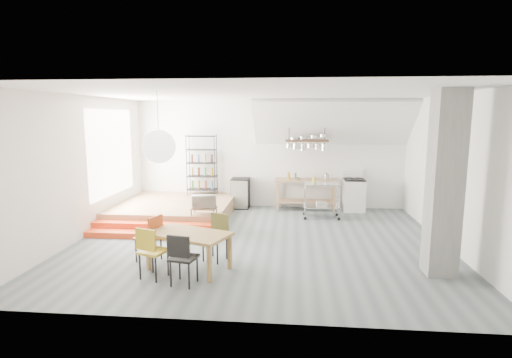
# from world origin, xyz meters

# --- Properties ---
(floor) EXTENTS (8.00, 8.00, 0.00)m
(floor) POSITION_xyz_m (0.00, 0.00, 0.00)
(floor) COLOR #545E62
(floor) RESTS_ON ground
(wall_back) EXTENTS (8.00, 0.04, 3.20)m
(wall_back) POSITION_xyz_m (0.00, 3.50, 1.60)
(wall_back) COLOR silver
(wall_back) RESTS_ON ground
(wall_left) EXTENTS (0.04, 7.00, 3.20)m
(wall_left) POSITION_xyz_m (-4.00, 0.00, 1.60)
(wall_left) COLOR silver
(wall_left) RESTS_ON ground
(wall_right) EXTENTS (0.04, 7.00, 3.20)m
(wall_right) POSITION_xyz_m (4.00, 0.00, 1.60)
(wall_right) COLOR silver
(wall_right) RESTS_ON ground
(ceiling) EXTENTS (8.00, 7.00, 0.02)m
(ceiling) POSITION_xyz_m (0.00, 0.00, 3.20)
(ceiling) COLOR white
(ceiling) RESTS_ON wall_back
(slope_ceiling) EXTENTS (4.40, 1.44, 1.32)m
(slope_ceiling) POSITION_xyz_m (1.80, 2.90, 2.55)
(slope_ceiling) COLOR white
(slope_ceiling) RESTS_ON wall_back
(window_pane) EXTENTS (0.02, 2.50, 2.20)m
(window_pane) POSITION_xyz_m (-3.98, 1.50, 1.80)
(window_pane) COLOR white
(window_pane) RESTS_ON wall_left
(platform) EXTENTS (3.00, 3.00, 0.40)m
(platform) POSITION_xyz_m (-2.50, 2.00, 0.20)
(platform) COLOR olive
(platform) RESTS_ON ground
(step_lower) EXTENTS (3.00, 0.35, 0.13)m
(step_lower) POSITION_xyz_m (-2.50, 0.05, 0.07)
(step_lower) COLOR #ED471B
(step_lower) RESTS_ON ground
(step_upper) EXTENTS (3.00, 0.35, 0.27)m
(step_upper) POSITION_xyz_m (-2.50, 0.40, 0.13)
(step_upper) COLOR #ED471B
(step_upper) RESTS_ON ground
(concrete_column) EXTENTS (0.50, 0.50, 3.20)m
(concrete_column) POSITION_xyz_m (3.30, -1.50, 1.60)
(concrete_column) COLOR slate
(concrete_column) RESTS_ON ground
(kitchen_counter) EXTENTS (1.80, 0.60, 0.91)m
(kitchen_counter) POSITION_xyz_m (1.10, 3.15, 0.63)
(kitchen_counter) COLOR olive
(kitchen_counter) RESTS_ON ground
(stove) EXTENTS (0.60, 0.60, 1.18)m
(stove) POSITION_xyz_m (2.50, 3.16, 0.48)
(stove) COLOR white
(stove) RESTS_ON ground
(pot_rack) EXTENTS (1.20, 0.50, 1.43)m
(pot_rack) POSITION_xyz_m (1.13, 2.92, 1.98)
(pot_rack) COLOR #3A2617
(pot_rack) RESTS_ON ceiling
(wire_shelving) EXTENTS (0.88, 0.38, 1.80)m
(wire_shelving) POSITION_xyz_m (-2.00, 3.20, 1.33)
(wire_shelving) COLOR black
(wire_shelving) RESTS_ON platform
(microwave_shelf) EXTENTS (0.60, 0.40, 0.16)m
(microwave_shelf) POSITION_xyz_m (-1.40, 0.75, 0.55)
(microwave_shelf) COLOR olive
(microwave_shelf) RESTS_ON platform
(paper_lantern) EXTENTS (0.60, 0.60, 0.60)m
(paper_lantern) POSITION_xyz_m (-1.68, -1.50, 2.20)
(paper_lantern) COLOR white
(paper_lantern) RESTS_ON ceiling
(dining_table) EXTENTS (1.63, 1.26, 0.68)m
(dining_table) POSITION_xyz_m (-1.12, -1.72, 0.61)
(dining_table) COLOR olive
(dining_table) RESTS_ON ground
(chair_mustard) EXTENTS (0.53, 0.53, 0.91)m
(chair_mustard) POSITION_xyz_m (-1.64, -2.22, 0.54)
(chair_mustard) COLOR #B1941E
(chair_mustard) RESTS_ON ground
(chair_black) EXTENTS (0.47, 0.47, 0.88)m
(chair_black) POSITION_xyz_m (-1.05, -2.44, 0.53)
(chair_black) COLOR black
(chair_black) RESTS_ON ground
(chair_olive) EXTENTS (0.53, 0.53, 0.88)m
(chair_olive) POSITION_xyz_m (-0.72, -1.17, 0.53)
(chair_olive) COLOR brown
(chair_olive) RESTS_ON ground
(chair_red) EXTENTS (0.52, 0.52, 0.90)m
(chair_red) POSITION_xyz_m (-1.93, -1.41, 0.54)
(chair_red) COLOR #C24D1B
(chair_red) RESTS_ON ground
(rolling_cart) EXTENTS (0.98, 0.56, 0.96)m
(rolling_cart) POSITION_xyz_m (1.51, 2.20, 0.62)
(rolling_cart) COLOR silver
(rolling_cart) RESTS_ON ground
(mini_fridge) EXTENTS (0.53, 0.53, 0.90)m
(mini_fridge) POSITION_xyz_m (-0.84, 3.20, 0.45)
(mini_fridge) COLOR black
(mini_fridge) RESTS_ON ground
(microwave) EXTENTS (0.66, 0.53, 0.32)m
(microwave) POSITION_xyz_m (-1.40, 0.75, 0.73)
(microwave) COLOR beige
(microwave) RESTS_ON microwave_shelf
(bowl) EXTENTS (0.24, 0.24, 0.05)m
(bowl) POSITION_xyz_m (0.89, 3.10, 0.94)
(bowl) COLOR silver
(bowl) RESTS_ON kitchen_counter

